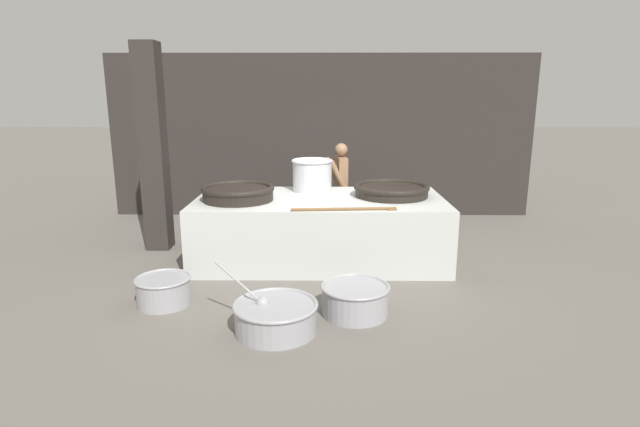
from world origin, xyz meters
name	(u,v)px	position (x,y,z in m)	size (l,w,h in m)	color
ground_plane	(320,259)	(0.00, 0.00, 0.00)	(60.00, 60.00, 0.00)	#666059
back_wall	(321,136)	(0.00, 2.93, 1.60)	(8.43, 0.24, 3.20)	#2D2826
support_pillar	(153,149)	(-2.60, 0.56, 1.60)	(0.36, 0.36, 3.20)	#2D2826
hearth_platform	(320,229)	(0.00, 0.00, 0.47)	(3.64, 1.81, 0.94)	silver
giant_wok_near	(238,192)	(-1.18, -0.17, 1.06)	(1.05, 1.05, 0.21)	black
giant_wok_far	(391,190)	(1.07, 0.14, 1.04)	(1.13, 1.13, 0.18)	black
stock_pot	(312,175)	(-0.13, 0.56, 1.20)	(0.65, 0.65, 0.50)	silver
stirring_paddle	(349,209)	(0.38, -0.80, 0.96)	(1.40, 0.16, 0.04)	brown
cook	(340,186)	(0.35, 1.42, 0.87)	(0.42, 0.62, 1.61)	#8C6647
prep_bowl_vegetables	(275,316)	(-0.45, -2.37, 0.18)	(1.12, 0.90, 0.69)	#9E9EA3
prep_bowl_meat	(355,298)	(0.41, -1.94, 0.19)	(0.78, 0.78, 0.35)	#9E9EA3
prep_bowl_extra	(164,289)	(-1.84, -1.68, 0.18)	(0.66, 0.66, 0.34)	#9E9EA3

